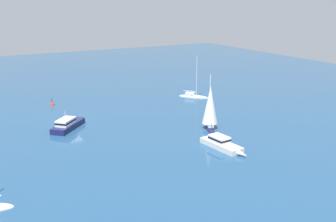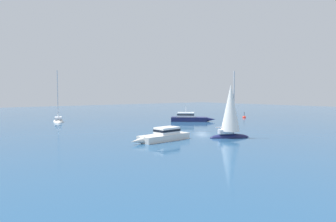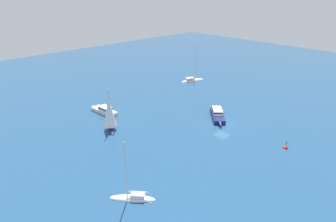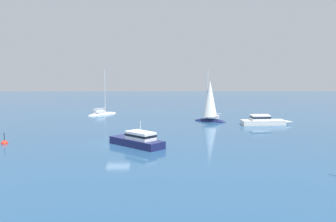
# 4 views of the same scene
# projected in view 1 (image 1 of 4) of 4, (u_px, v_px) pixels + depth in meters

# --- Properties ---
(ground_plane) EXTENTS (160.00, 160.00, 0.00)m
(ground_plane) POSITION_uv_depth(u_px,v_px,m) (72.00, 124.00, 61.55)
(ground_plane) COLOR navy
(launch) EXTENTS (2.50, 7.58, 1.42)m
(launch) POSITION_uv_depth(u_px,v_px,m) (222.00, 144.00, 51.58)
(launch) COLOR silver
(launch) RESTS_ON ground
(sailboat) EXTENTS (4.65, 4.95, 8.09)m
(sailboat) POSITION_uv_depth(u_px,v_px,m) (193.00, 96.00, 77.61)
(sailboat) COLOR white
(sailboat) RESTS_ON ground
(yacht) EXTENTS (3.13, 4.80, 8.13)m
(yacht) POSITION_uv_depth(u_px,v_px,m) (210.00, 109.00, 58.51)
(yacht) COLOR #191E4C
(yacht) RESTS_ON ground
(motor_cruiser) EXTENTS (6.62, 6.73, 2.72)m
(motor_cruiser) POSITION_uv_depth(u_px,v_px,m) (68.00, 124.00, 59.07)
(motor_cruiser) COLOR #191E4C
(motor_cruiser) RESTS_ON ground
(channel_buoy) EXTENTS (0.76, 0.76, 1.58)m
(channel_buoy) POSITION_uv_depth(u_px,v_px,m) (52.00, 105.00, 71.93)
(channel_buoy) COLOR red
(channel_buoy) RESTS_ON ground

